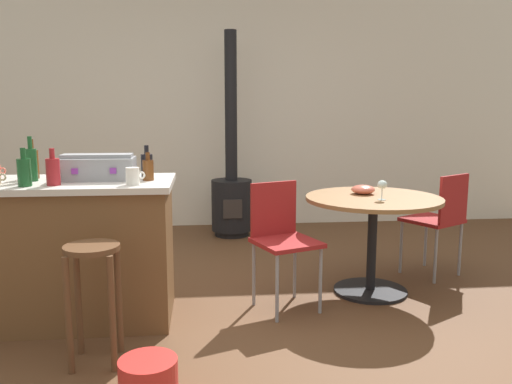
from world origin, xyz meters
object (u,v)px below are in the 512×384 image
(wooden_stool, at_px, (93,281))
(cup_2, at_px, (133,176))
(wood_stove, at_px, (232,189))
(bottle_1, at_px, (147,165))
(bottle_0, at_px, (31,164))
(serving_bowl, at_px, (363,189))
(toolbox, at_px, (98,168))
(kitchen_island, at_px, (68,251))
(plastic_bucket, at_px, (149,383))
(bottle_2, at_px, (24,171))
(bottle_5, at_px, (53,171))
(folding_chair_near, at_px, (282,234))
(dining_table, at_px, (373,220))
(folding_chair_far, at_px, (440,216))
(bottle_3, at_px, (32,163))
(bottle_4, at_px, (148,170))
(wine_glass, at_px, (382,185))

(wooden_stool, bearing_deg, cup_2, 67.95)
(wood_stove, bearing_deg, bottle_1, -107.84)
(wood_stove, xyz_separation_m, cup_2, (-0.72, -2.41, 0.47))
(bottle_0, bearing_deg, cup_2, -18.36)
(serving_bowl, bearing_deg, toolbox, -168.08)
(kitchen_island, height_order, plastic_bucket, kitchen_island)
(bottle_1, bearing_deg, toolbox, -165.08)
(toolbox, height_order, bottle_2, bottle_2)
(bottle_2, relative_size, bottle_5, 1.03)
(folding_chair_near, height_order, toolbox, toolbox)
(wooden_stool, xyz_separation_m, bottle_1, (0.23, 0.76, 0.55))
(dining_table, distance_m, bottle_0, 2.42)
(dining_table, height_order, wood_stove, wood_stove)
(bottle_0, bearing_deg, toolbox, 3.02)
(wood_stove, height_order, bottle_0, wood_stove)
(plastic_bucket, bearing_deg, dining_table, 42.75)
(folding_chair_far, bearing_deg, bottle_3, -171.03)
(serving_bowl, height_order, plastic_bucket, serving_bowl)
(cup_2, bearing_deg, dining_table, 16.88)
(bottle_2, bearing_deg, serving_bowl, 15.76)
(wooden_stool, xyz_separation_m, wood_stove, (0.90, 2.85, 0.04))
(bottle_0, relative_size, bottle_2, 1.24)
(folding_chair_near, distance_m, toolbox, 1.32)
(dining_table, bearing_deg, bottle_1, -173.47)
(kitchen_island, xyz_separation_m, wooden_stool, (0.29, -0.64, 0.00))
(toolbox, distance_m, bottle_5, 0.31)
(wood_stove, distance_m, bottle_4, 2.37)
(toolbox, xyz_separation_m, bottle_4, (0.33, -0.06, -0.01))
(bottle_2, relative_size, wine_glass, 1.62)
(bottle_0, height_order, wine_glass, bottle_0)
(dining_table, relative_size, bottle_5, 4.47)
(bottle_1, bearing_deg, serving_bowl, 11.33)
(kitchen_island, xyz_separation_m, folding_chair_far, (2.83, 0.63, 0.05))
(toolbox, height_order, bottle_1, bottle_1)
(bottle_0, xyz_separation_m, bottle_5, (0.19, -0.20, -0.02))
(wood_stove, xyz_separation_m, bottle_4, (-0.65, -2.23, 0.49))
(bottle_2, height_order, bottle_5, bottle_2)
(kitchen_island, xyz_separation_m, bottle_1, (0.52, 0.12, 0.55))
(folding_chair_far, height_order, toolbox, toolbox)
(bottle_3, relative_size, cup_2, 2.21)
(bottle_3, relative_size, bottle_4, 1.44)
(wooden_stool, xyz_separation_m, wine_glass, (1.88, 0.81, 0.38))
(wooden_stool, bearing_deg, toolbox, 96.89)
(cup_2, xyz_separation_m, plastic_bucket, (0.16, -0.90, -0.87))
(kitchen_island, height_order, bottle_3, bottle_3)
(folding_chair_near, distance_m, bottle_1, 1.04)
(wood_stove, height_order, serving_bowl, wood_stove)
(kitchen_island, relative_size, dining_table, 1.38)
(bottle_0, distance_m, plastic_bucket, 1.68)
(bottle_1, xyz_separation_m, cup_2, (-0.05, -0.33, -0.03))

